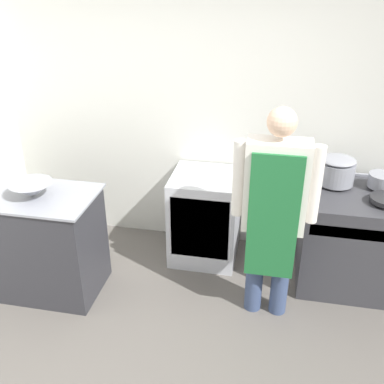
{
  "coord_description": "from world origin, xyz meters",
  "views": [
    {
      "loc": [
        0.7,
        -2.09,
        2.6
      ],
      "look_at": [
        0.08,
        1.04,
        0.96
      ],
      "focal_mm": 42.0,
      "sensor_mm": 36.0,
      "label": 1
    }
  ],
  "objects_px": {
    "person_cook": "(274,206)",
    "mixing_bowl": "(32,190)",
    "fridge_unit": "(205,217)",
    "stove": "(352,238)",
    "stock_pot": "(337,170)",
    "sauce_pot": "(382,181)"
  },
  "relations": [
    {
      "from": "stove",
      "to": "person_cook",
      "type": "xyz_separation_m",
      "value": [
        -0.7,
        -0.57,
        0.56
      ]
    },
    {
      "from": "stock_pot",
      "to": "person_cook",
      "type": "bearing_deg",
      "value": -125.38
    },
    {
      "from": "person_cook",
      "to": "mixing_bowl",
      "type": "bearing_deg",
      "value": -177.0
    },
    {
      "from": "fridge_unit",
      "to": "person_cook",
      "type": "xyz_separation_m",
      "value": [
        0.63,
        -0.68,
        0.56
      ]
    },
    {
      "from": "stock_pot",
      "to": "mixing_bowl",
      "type": "bearing_deg",
      "value": -161.43
    },
    {
      "from": "fridge_unit",
      "to": "person_cook",
      "type": "bearing_deg",
      "value": -47.35
    },
    {
      "from": "mixing_bowl",
      "to": "stock_pot",
      "type": "bearing_deg",
      "value": 18.57
    },
    {
      "from": "stove",
      "to": "person_cook",
      "type": "bearing_deg",
      "value": -141.0
    },
    {
      "from": "stove",
      "to": "fridge_unit",
      "type": "relative_size",
      "value": 1.03
    },
    {
      "from": "stove",
      "to": "stock_pot",
      "type": "distance_m",
      "value": 0.62
    },
    {
      "from": "stove",
      "to": "person_cook",
      "type": "distance_m",
      "value": 1.06
    },
    {
      "from": "stock_pot",
      "to": "fridge_unit",
      "type": "bearing_deg",
      "value": -178.79
    },
    {
      "from": "mixing_bowl",
      "to": "person_cook",
      "type": "bearing_deg",
      "value": 3.0
    },
    {
      "from": "person_cook",
      "to": "mixing_bowl",
      "type": "xyz_separation_m",
      "value": [
        -1.9,
        -0.1,
        -0.01
      ]
    },
    {
      "from": "person_cook",
      "to": "mixing_bowl",
      "type": "distance_m",
      "value": 1.9
    },
    {
      "from": "stove",
      "to": "sauce_pot",
      "type": "height_order",
      "value": "sauce_pot"
    },
    {
      "from": "person_cook",
      "to": "sauce_pot",
      "type": "xyz_separation_m",
      "value": [
        0.88,
        0.71,
        -0.04
      ]
    },
    {
      "from": "stove",
      "to": "mixing_bowl",
      "type": "distance_m",
      "value": 2.75
    },
    {
      "from": "mixing_bowl",
      "to": "stock_pot",
      "type": "distance_m",
      "value": 2.54
    },
    {
      "from": "person_cook",
      "to": "stock_pot",
      "type": "height_order",
      "value": "person_cook"
    },
    {
      "from": "fridge_unit",
      "to": "stove",
      "type": "bearing_deg",
      "value": -4.92
    },
    {
      "from": "fridge_unit",
      "to": "mixing_bowl",
      "type": "bearing_deg",
      "value": -148.34
    }
  ]
}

